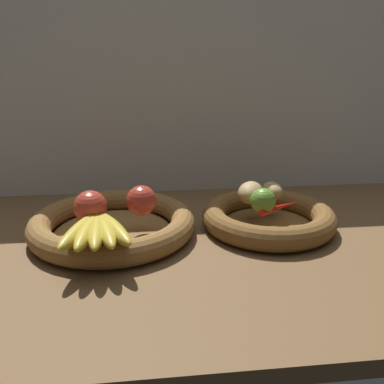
{
  "coord_description": "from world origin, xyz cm",
  "views": [
    {
      "loc": [
        -11.07,
        -85.23,
        37.06
      ],
      "look_at": [
        -1.46,
        -1.23,
        9.22
      ],
      "focal_mm": 38.22,
      "sensor_mm": 36.0,
      "label": 1
    }
  ],
  "objects_px": {
    "fruit_bowl_left": "(113,224)",
    "chili_pepper": "(280,207)",
    "apple_red_front": "(90,207)",
    "potato_oblong": "(250,192)",
    "apple_red_right": "(141,200)",
    "fruit_bowl_right": "(268,218)",
    "potato_back": "(272,191)",
    "banana_bunch_front": "(97,229)",
    "lime_near": "(263,201)"
  },
  "relations": [
    {
      "from": "fruit_bowl_right",
      "to": "potato_back",
      "type": "distance_m",
      "value": 0.07
    },
    {
      "from": "apple_red_right",
      "to": "banana_bunch_front",
      "type": "relative_size",
      "value": 0.35
    },
    {
      "from": "lime_near",
      "to": "potato_back",
      "type": "bearing_deg",
      "value": 61.02
    },
    {
      "from": "apple_red_front",
      "to": "potato_oblong",
      "type": "bearing_deg",
      "value": 13.15
    },
    {
      "from": "apple_red_right",
      "to": "lime_near",
      "type": "relative_size",
      "value": 1.17
    },
    {
      "from": "fruit_bowl_right",
      "to": "apple_red_front",
      "type": "distance_m",
      "value": 0.39
    },
    {
      "from": "lime_near",
      "to": "apple_red_front",
      "type": "bearing_deg",
      "value": -177.75
    },
    {
      "from": "apple_red_right",
      "to": "potato_back",
      "type": "distance_m",
      "value": 0.31
    },
    {
      "from": "potato_back",
      "to": "lime_near",
      "type": "xyz_separation_m",
      "value": [
        -0.05,
        -0.08,
        0.01
      ]
    },
    {
      "from": "fruit_bowl_left",
      "to": "apple_red_right",
      "type": "distance_m",
      "value": 0.09
    },
    {
      "from": "fruit_bowl_left",
      "to": "banana_bunch_front",
      "type": "relative_size",
      "value": 1.98
    },
    {
      "from": "banana_bunch_front",
      "to": "potato_oblong",
      "type": "height_order",
      "value": "potato_oblong"
    },
    {
      "from": "fruit_bowl_left",
      "to": "lime_near",
      "type": "bearing_deg",
      "value": -6.92
    },
    {
      "from": "banana_bunch_front",
      "to": "lime_near",
      "type": "xyz_separation_m",
      "value": [
        0.34,
        0.09,
        0.01
      ]
    },
    {
      "from": "fruit_bowl_left",
      "to": "potato_oblong",
      "type": "height_order",
      "value": "potato_oblong"
    },
    {
      "from": "fruit_bowl_left",
      "to": "banana_bunch_front",
      "type": "xyz_separation_m",
      "value": [
        -0.02,
        -0.13,
        0.04
      ]
    },
    {
      "from": "apple_red_right",
      "to": "potato_back",
      "type": "height_order",
      "value": "apple_red_right"
    },
    {
      "from": "apple_red_front",
      "to": "banana_bunch_front",
      "type": "bearing_deg",
      "value": -75.52
    },
    {
      "from": "banana_bunch_front",
      "to": "potato_oblong",
      "type": "relative_size",
      "value": 2.18
    },
    {
      "from": "potato_oblong",
      "to": "apple_red_front",
      "type": "bearing_deg",
      "value": -166.85
    },
    {
      "from": "potato_back",
      "to": "potato_oblong",
      "type": "distance_m",
      "value": 0.06
    },
    {
      "from": "lime_near",
      "to": "apple_red_right",
      "type": "bearing_deg",
      "value": 176.04
    },
    {
      "from": "fruit_bowl_left",
      "to": "chili_pepper",
      "type": "height_order",
      "value": "chili_pepper"
    },
    {
      "from": "apple_red_front",
      "to": "potato_back",
      "type": "distance_m",
      "value": 0.42
    },
    {
      "from": "potato_oblong",
      "to": "fruit_bowl_left",
      "type": "bearing_deg",
      "value": -174.82
    },
    {
      "from": "fruit_bowl_right",
      "to": "chili_pepper",
      "type": "distance_m",
      "value": 0.05
    },
    {
      "from": "potato_oblong",
      "to": "lime_near",
      "type": "relative_size",
      "value": 1.52
    },
    {
      "from": "banana_bunch_front",
      "to": "chili_pepper",
      "type": "bearing_deg",
      "value": 13.6
    },
    {
      "from": "apple_red_right",
      "to": "potato_oblong",
      "type": "bearing_deg",
      "value": 11.33
    },
    {
      "from": "fruit_bowl_left",
      "to": "potato_back",
      "type": "bearing_deg",
      "value": 6.87
    },
    {
      "from": "fruit_bowl_left",
      "to": "potato_back",
      "type": "distance_m",
      "value": 0.38
    },
    {
      "from": "potato_back",
      "to": "fruit_bowl_right",
      "type": "bearing_deg",
      "value": -114.44
    },
    {
      "from": "fruit_bowl_left",
      "to": "apple_red_front",
      "type": "bearing_deg",
      "value": -124.54
    },
    {
      "from": "fruit_bowl_left",
      "to": "apple_red_right",
      "type": "bearing_deg",
      "value": -18.23
    },
    {
      "from": "fruit_bowl_right",
      "to": "chili_pepper",
      "type": "bearing_deg",
      "value": -65.67
    },
    {
      "from": "fruit_bowl_left",
      "to": "banana_bunch_front",
      "type": "height_order",
      "value": "banana_bunch_front"
    },
    {
      "from": "apple_red_right",
      "to": "apple_red_front",
      "type": "xyz_separation_m",
      "value": [
        -0.1,
        -0.03,
        0.0
      ]
    },
    {
      "from": "fruit_bowl_right",
      "to": "lime_near",
      "type": "distance_m",
      "value": 0.07
    },
    {
      "from": "fruit_bowl_right",
      "to": "potato_back",
      "type": "bearing_deg",
      "value": 65.56
    },
    {
      "from": "apple_red_right",
      "to": "banana_bunch_front",
      "type": "height_order",
      "value": "apple_red_right"
    },
    {
      "from": "potato_oblong",
      "to": "banana_bunch_front",
      "type": "bearing_deg",
      "value": -155.15
    },
    {
      "from": "banana_bunch_front",
      "to": "potato_back",
      "type": "height_order",
      "value": "potato_back"
    },
    {
      "from": "fruit_bowl_right",
      "to": "potato_back",
      "type": "xyz_separation_m",
      "value": [
        0.02,
        0.04,
        0.05
      ]
    },
    {
      "from": "fruit_bowl_left",
      "to": "potato_back",
      "type": "relative_size",
      "value": 5.53
    },
    {
      "from": "potato_back",
      "to": "potato_oblong",
      "type": "relative_size",
      "value": 0.78
    },
    {
      "from": "lime_near",
      "to": "fruit_bowl_right",
      "type": "bearing_deg",
      "value": 56.31
    },
    {
      "from": "fruit_bowl_right",
      "to": "potato_oblong",
      "type": "bearing_deg",
      "value": 142.13
    },
    {
      "from": "apple_red_front",
      "to": "apple_red_right",
      "type": "bearing_deg",
      "value": 17.48
    },
    {
      "from": "apple_red_front",
      "to": "lime_near",
      "type": "relative_size",
      "value": 1.22
    },
    {
      "from": "fruit_bowl_left",
      "to": "potato_oblong",
      "type": "bearing_deg",
      "value": 5.18
    }
  ]
}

